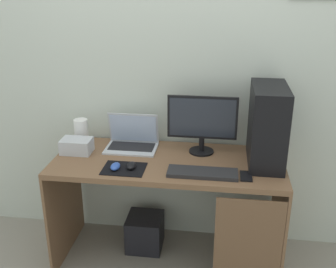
{
  "coord_description": "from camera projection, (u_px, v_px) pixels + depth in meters",
  "views": [
    {
      "loc": [
        0.32,
        -2.35,
        1.88
      ],
      "look_at": [
        0.0,
        0.0,
        0.95
      ],
      "focal_mm": 43.39,
      "sensor_mm": 36.0,
      "label": 1
    }
  ],
  "objects": [
    {
      "name": "speaker",
      "position": [
        81.0,
        132.0,
        2.84
      ],
      "size": [
        0.1,
        0.1,
        0.18
      ],
      "primitive_type": "cylinder",
      "color": "white",
      "rests_on": "desk"
    },
    {
      "name": "mousepad",
      "position": [
        124.0,
        169.0,
        2.49
      ],
      "size": [
        0.26,
        0.2,
        0.0
      ],
      "primitive_type": "cube",
      "color": "black",
      "rests_on": "desk"
    },
    {
      "name": "subwoofer",
      "position": [
        145.0,
        232.0,
        2.97
      ],
      "size": [
        0.25,
        0.25,
        0.25
      ],
      "primitive_type": "cube",
      "color": "black",
      "rests_on": "ground_plane"
    },
    {
      "name": "laptop",
      "position": [
        132.0,
        141.0,
        2.79
      ],
      "size": [
        0.35,
        0.23,
        0.23
      ],
      "color": "#B7BCC6",
      "rests_on": "desk"
    },
    {
      "name": "mouse_right",
      "position": [
        115.0,
        166.0,
        2.48
      ],
      "size": [
        0.06,
        0.1,
        0.03
      ],
      "primitive_type": "ellipsoid",
      "color": "#2D51B2",
      "rests_on": "mousepad"
    },
    {
      "name": "mouse_left",
      "position": [
        131.0,
        166.0,
        2.49
      ],
      "size": [
        0.06,
        0.1,
        0.03
      ],
      "primitive_type": "ellipsoid",
      "color": "black",
      "rests_on": "mousepad"
    },
    {
      "name": "projector",
      "position": [
        77.0,
        146.0,
        2.71
      ],
      "size": [
        0.2,
        0.14,
        0.1
      ],
      "primitive_type": "cube",
      "color": "#B7BCC6",
      "rests_on": "desk"
    },
    {
      "name": "wall_back",
      "position": [
        175.0,
        66.0,
        2.75
      ],
      "size": [
        4.0,
        0.05,
        2.6
      ],
      "color": "beige",
      "rests_on": "ground_plane"
    },
    {
      "name": "cell_phone",
      "position": [
        246.0,
        176.0,
        2.39
      ],
      "size": [
        0.07,
        0.13,
        0.01
      ],
      "primitive_type": "cube",
      "color": "black",
      "rests_on": "desk"
    },
    {
      "name": "pc_tower",
      "position": [
        267.0,
        126.0,
        2.5
      ],
      "size": [
        0.21,
        0.42,
        0.5
      ],
      "primitive_type": "cube",
      "color": "black",
      "rests_on": "desk"
    },
    {
      "name": "monitor",
      "position": [
        202.0,
        122.0,
        2.65
      ],
      "size": [
        0.46,
        0.17,
        0.39
      ],
      "color": "black",
      "rests_on": "desk"
    },
    {
      "name": "ground_plane",
      "position": [
        168.0,
        257.0,
        2.9
      ],
      "size": [
        8.0,
        8.0,
        0.0
      ],
      "primitive_type": "plane",
      "color": "gray"
    },
    {
      "name": "desk",
      "position": [
        171.0,
        182.0,
        2.66
      ],
      "size": [
        1.48,
        0.63,
        0.77
      ],
      "color": "brown",
      "rests_on": "ground_plane"
    },
    {
      "name": "keyboard",
      "position": [
        202.0,
        173.0,
        2.42
      ],
      "size": [
        0.42,
        0.14,
        0.02
      ],
      "primitive_type": "cube",
      "color": "#232326",
      "rests_on": "desk"
    }
  ]
}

